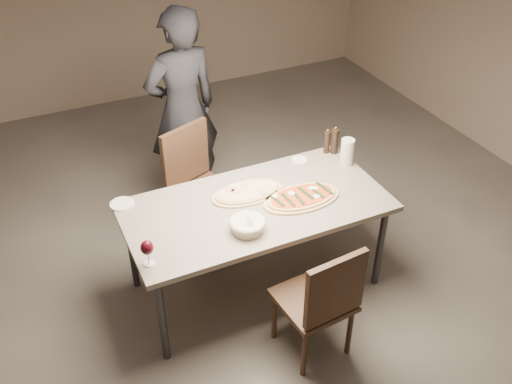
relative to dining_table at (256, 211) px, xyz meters
name	(u,v)px	position (x,y,z in m)	size (l,w,h in m)	color
room	(256,119)	(0.00, 0.00, 0.71)	(7.00, 7.00, 7.00)	#57514B
dining_table	(256,211)	(0.00, 0.00, 0.00)	(1.80, 0.90, 0.75)	gray
zucchini_pizza	(302,197)	(0.31, -0.08, 0.07)	(0.57, 0.31, 0.05)	tan
ham_pizza	(247,192)	(-0.01, 0.13, 0.07)	(0.52, 0.29, 0.04)	tan
bread_basket	(248,224)	(-0.17, -0.24, 0.11)	(0.24, 0.24, 0.08)	beige
oil_dish	(300,160)	(0.53, 0.36, 0.06)	(0.12, 0.12, 0.01)	white
pepper_mill_left	(335,141)	(0.83, 0.35, 0.17)	(0.06, 0.06, 0.23)	black
pepper_mill_right	(327,142)	(0.78, 0.38, 0.15)	(0.05, 0.05, 0.20)	black
carafe	(347,152)	(0.83, 0.17, 0.16)	(0.10, 0.10, 0.21)	silver
wine_glass	(147,248)	(-0.83, -0.27, 0.18)	(0.08, 0.08, 0.18)	silver
side_plate	(122,204)	(-0.83, 0.38, 0.06)	(0.16, 0.16, 0.01)	white
chair_near	(322,299)	(0.09, -0.76, -0.18)	(0.47, 0.47, 0.91)	#3E281A
chair_far	(197,180)	(-0.17, 0.73, -0.15)	(0.60, 0.60, 0.97)	#3E281A
diner	(183,110)	(-0.07, 1.29, 0.18)	(0.64, 0.42, 1.75)	black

